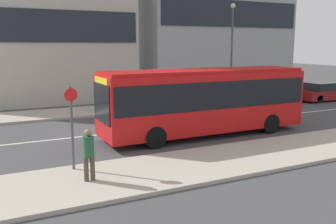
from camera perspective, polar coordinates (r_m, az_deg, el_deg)
ground_plane at (r=18.75m, az=-8.08°, el=-3.19°), size 120.00×120.00×0.00m
sidewalk_near at (r=13.16m, az=0.61°, el=-8.65°), size 44.00×3.50×0.13m
sidewalk_far at (r=24.64m, az=-12.67°, el=0.04°), size 44.00×3.50×0.13m
lane_centerline at (r=18.75m, az=-8.08°, el=-3.18°), size 41.80×0.16×0.01m
city_bus at (r=17.95m, az=5.60°, el=2.20°), size 10.13×2.55×3.17m
parked_car_0 at (r=28.10m, az=15.02°, el=2.37°), size 4.25×1.83×1.36m
parked_car_1 at (r=31.68m, az=22.66°, el=2.82°), size 4.64×1.88×1.42m
pedestrian_near_stop at (r=11.87m, az=-11.99°, el=-5.96°), size 0.35×0.34×1.64m
bus_stop_sign at (r=12.91m, az=-14.45°, el=-1.46°), size 0.44×0.12×2.84m
street_lamp at (r=28.32m, az=9.72°, el=10.38°), size 0.36×0.36×7.12m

